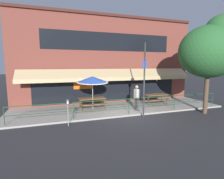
{
  "coord_description": "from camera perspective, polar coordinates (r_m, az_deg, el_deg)",
  "views": [
    {
      "loc": [
        -4.47,
        -9.54,
        3.15
      ],
      "look_at": [
        -0.69,
        1.6,
        1.5
      ],
      "focal_mm": 28.0,
      "sensor_mm": 36.0,
      "label": 1
    }
  ],
  "objects": [
    {
      "name": "patio_railing",
      "position": [
        11.06,
        5.59,
        -4.33
      ],
      "size": [
        13.84,
        0.04,
        0.97
      ],
      "color": "#194723",
      "rests_on": "patio_deck"
    },
    {
      "name": "restaurant_building",
      "position": [
        14.47,
        -0.75,
        9.52
      ],
      "size": [
        15.0,
        1.6,
        7.12
      ],
      "color": "brown",
      "rests_on": "ground"
    },
    {
      "name": "picnic_table_centre",
      "position": [
        14.17,
        14.05,
        -2.19
      ],
      "size": [
        1.8,
        1.42,
        0.76
      ],
      "color": "brown",
      "rests_on": "patio_deck"
    },
    {
      "name": "picnic_table_left",
      "position": [
        12.29,
        -6.53,
        -3.53
      ],
      "size": [
        1.8,
        1.42,
        0.76
      ],
      "color": "brown",
      "rests_on": "patio_deck"
    },
    {
      "name": "pedestrian_walking",
      "position": [
        11.83,
        8.06,
        -2.29
      ],
      "size": [
        0.26,
        0.62,
        1.71
      ],
      "color": "#333338",
      "rests_on": "patio_deck"
    },
    {
      "name": "ground_plane",
      "position": [
        10.99,
        6.18,
        -8.71
      ],
      "size": [
        120.0,
        120.0,
        0.0
      ],
      "primitive_type": "plane",
      "color": "#2D2D30"
    },
    {
      "name": "patio_umbrella_left",
      "position": [
        11.85,
        -6.4,
        3.24
      ],
      "size": [
        2.14,
        2.14,
        2.38
      ],
      "color": "#B7B2A8",
      "rests_on": "patio_deck"
    },
    {
      "name": "parking_meter_near",
      "position": [
        9.24,
        -14.25,
        -4.77
      ],
      "size": [
        0.15,
        0.16,
        1.42
      ],
      "color": "gray",
      "rests_on": "ground"
    },
    {
      "name": "street_tree_curbside",
      "position": [
        12.83,
        29.8,
        11.62
      ],
      "size": [
        3.86,
        3.48,
        6.2
      ],
      "color": "brown",
      "rests_on": "ground"
    },
    {
      "name": "street_sign_pole",
      "position": [
        10.45,
        10.48,
        3.04
      ],
      "size": [
        0.28,
        0.09,
        4.43
      ],
      "color": "#2D2D33",
      "rests_on": "ground"
    },
    {
      "name": "patio_deck",
      "position": [
        12.75,
        2.38,
        -6.09
      ],
      "size": [
        15.0,
        4.0,
        0.1
      ],
      "primitive_type": "cube",
      "color": "#9E998E",
      "rests_on": "ground"
    }
  ]
}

